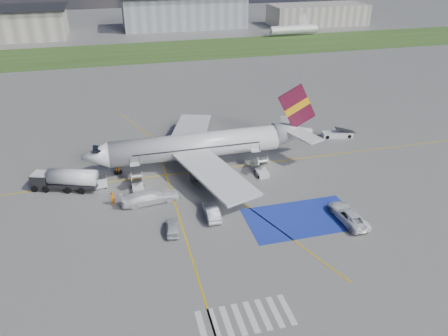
{
  "coord_description": "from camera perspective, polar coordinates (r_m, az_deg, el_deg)",
  "views": [
    {
      "loc": [
        -11.33,
        -46.27,
        31.53
      ],
      "look_at": [
        2.33,
        5.5,
        3.5
      ],
      "focal_mm": 35.0,
      "sensor_mm": 36.0,
      "label": 1
    }
  ],
  "objects": [
    {
      "name": "ground",
      "position": [
        57.12,
        -0.85,
        -5.87
      ],
      "size": [
        400.0,
        400.0,
        0.0
      ],
      "primitive_type": "plane",
      "color": "#60605E",
      "rests_on": "ground"
    },
    {
      "name": "grass_strip",
      "position": [
        145.18,
        -10.28,
        14.67
      ],
      "size": [
        400.0,
        30.0,
        0.01
      ],
      "primitive_type": "cube",
      "color": "#2D4C1E",
      "rests_on": "ground"
    },
    {
      "name": "taxiway_line_main",
      "position": [
        67.21,
        -3.33,
        -0.39
      ],
      "size": [
        120.0,
        0.2,
        0.01
      ],
      "primitive_type": "cube",
      "color": "gold",
      "rests_on": "ground"
    },
    {
      "name": "taxiway_line_cross",
      "position": [
        48.47,
        -3.8,
        -13.01
      ],
      "size": [
        0.2,
        60.0,
        0.01
      ],
      "primitive_type": "cube",
      "color": "gold",
      "rests_on": "ground"
    },
    {
      "name": "taxiway_line_diag",
      "position": [
        67.21,
        -3.33,
        -0.39
      ],
      "size": [
        20.71,
        56.45,
        0.01
      ],
      "primitive_type": "cube",
      "rotation": [
        0.0,
        0.0,
        0.35
      ],
      "color": "gold",
      "rests_on": "ground"
    },
    {
      "name": "staging_box",
      "position": [
        56.88,
        10.03,
        -6.51
      ],
      "size": [
        14.0,
        8.0,
        0.01
      ],
      "primitive_type": "cube",
      "color": "#1B2FA2",
      "rests_on": "ground"
    },
    {
      "name": "crosswalk",
      "position": [
        43.4,
        2.8,
        -18.99
      ],
      "size": [
        9.0,
        4.0,
        0.01
      ],
      "color": "silver",
      "rests_on": "ground"
    },
    {
      "name": "terminal_centre",
      "position": [
        185.72,
        -5.23,
        19.63
      ],
      "size": [
        48.0,
        18.0,
        12.0
      ],
      "primitive_type": "cube",
      "color": "gray",
      "rests_on": "ground"
    },
    {
      "name": "terminal_east",
      "position": [
        196.42,
        12.13,
        19.01
      ],
      "size": [
        40.0,
        16.0,
        8.0
      ],
      "primitive_type": "cube",
      "color": "gray",
      "rests_on": "ground"
    },
    {
      "name": "airliner",
      "position": [
        67.74,
        -2.51,
        3.06
      ],
      "size": [
        36.81,
        32.95,
        11.92
      ],
      "color": "silver",
      "rests_on": "ground"
    },
    {
      "name": "airstairs_fwd",
      "position": [
        63.09,
        -11.21,
        -2.28
      ],
      "size": [
        1.9,
        5.2,
        3.6
      ],
      "color": "silver",
      "rests_on": "ground"
    },
    {
      "name": "airstairs_aft",
      "position": [
        66.26,
        4.88,
        -0.28
      ],
      "size": [
        1.9,
        5.2,
        3.6
      ],
      "color": "silver",
      "rests_on": "ground"
    },
    {
      "name": "fuel_tanker",
      "position": [
        65.59,
        -19.98,
        -1.6
      ],
      "size": [
        9.49,
        5.45,
        3.15
      ],
      "rotation": [
        0.0,
        0.0,
        -0.35
      ],
      "color": "black",
      "rests_on": "ground"
    },
    {
      "name": "gpu_cart",
      "position": [
        64.77,
        -15.96,
        -1.89
      ],
      "size": [
        2.18,
        1.56,
        1.7
      ],
      "rotation": [
        0.0,
        0.0,
        0.13
      ],
      "color": "silver",
      "rests_on": "ground"
    },
    {
      "name": "belt_loader",
      "position": [
        81.46,
        14.59,
        4.27
      ],
      "size": [
        5.98,
        2.98,
        1.73
      ],
      "rotation": [
        0.0,
        0.0,
        -0.18
      ],
      "color": "silver",
      "rests_on": "ground"
    },
    {
      "name": "car_silver_a",
      "position": [
        53.66,
        -6.76,
        -7.67
      ],
      "size": [
        2.09,
        4.21,
        1.38
      ],
      "primitive_type": "imported",
      "rotation": [
        0.0,
        0.0,
        3.02
      ],
      "color": "silver",
      "rests_on": "ground"
    },
    {
      "name": "car_silver_b",
      "position": [
        55.92,
        -1.63,
        -5.74
      ],
      "size": [
        1.74,
        4.76,
        1.56
      ],
      "primitive_type": "imported",
      "rotation": [
        0.0,
        0.0,
        3.12
      ],
      "color": "#AAACB1",
      "rests_on": "ground"
    },
    {
      "name": "van_white_a",
      "position": [
        57.35,
        15.96,
        -5.73
      ],
      "size": [
        2.71,
        5.47,
        2.01
      ],
      "primitive_type": "imported",
      "rotation": [
        0.0,
        0.0,
        3.19
      ],
      "color": "white",
      "rests_on": "ground"
    },
    {
      "name": "van_white_b",
      "position": [
        59.52,
        -9.67,
        -3.5
      ],
      "size": [
        6.06,
        2.96,
        2.29
      ],
      "primitive_type": "imported",
      "rotation": [
        0.0,
        0.0,
        1.67
      ],
      "color": "white",
      "rests_on": "ground"
    },
    {
      "name": "crew_fwd",
      "position": [
        60.16,
        -14.33,
        -3.87
      ],
      "size": [
        0.84,
        0.79,
        1.92
      ],
      "primitive_type": "imported",
      "rotation": [
        0.0,
        0.0,
        0.64
      ],
      "color": "orange",
      "rests_on": "ground"
    },
    {
      "name": "crew_nose",
      "position": [
        67.6,
        -13.68,
        -0.27
      ],
      "size": [
        0.95,
        0.96,
        1.56
      ],
      "primitive_type": "imported",
      "rotation": [
        0.0,
        0.0,
        -0.82
      ],
      "color": "orange",
      "rests_on": "ground"
    },
    {
      "name": "crew_aft",
      "position": [
        63.1,
        2.06,
        -1.47
      ],
      "size": [
        0.97,
        1.02,
        1.7
      ],
      "primitive_type": "imported",
      "rotation": [
        0.0,
        0.0,
        2.3
      ],
      "color": "orange",
      "rests_on": "ground"
    }
  ]
}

